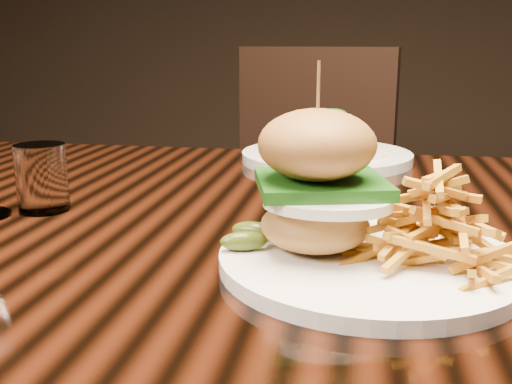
% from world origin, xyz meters
% --- Properties ---
extents(dining_table, '(1.60, 0.90, 0.75)m').
position_xyz_m(dining_table, '(0.00, 0.00, 0.67)').
color(dining_table, black).
rests_on(dining_table, ground).
extents(burger_plate, '(0.29, 0.29, 0.20)m').
position_xyz_m(burger_plate, '(0.09, -0.18, 0.80)').
color(burger_plate, white).
rests_on(burger_plate, dining_table).
extents(ramekin, '(0.09, 0.09, 0.04)m').
position_xyz_m(ramekin, '(0.05, -0.05, 0.77)').
color(ramekin, white).
rests_on(ramekin, dining_table).
extents(water_tumbler, '(0.06, 0.06, 0.09)m').
position_xyz_m(water_tumbler, '(-0.32, -0.05, 0.79)').
color(water_tumbler, white).
rests_on(water_tumbler, dining_table).
extents(far_dish, '(0.31, 0.31, 0.10)m').
position_xyz_m(far_dish, '(0.02, 0.35, 0.77)').
color(far_dish, white).
rests_on(far_dish, dining_table).
extents(chair_far, '(0.54, 0.54, 0.95)m').
position_xyz_m(chair_far, '(-0.08, 0.89, 0.54)').
color(chair_far, black).
rests_on(chair_far, ground).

